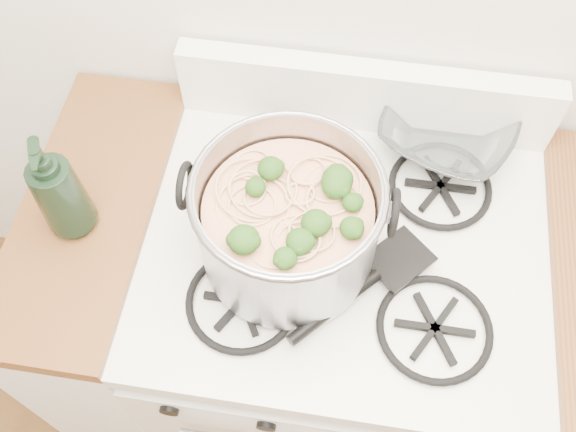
{
  "coord_description": "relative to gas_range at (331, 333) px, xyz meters",
  "views": [
    {
      "loc": [
        -0.02,
        0.68,
        1.97
      ],
      "look_at": [
        -0.1,
        1.22,
        1.05
      ],
      "focal_mm": 40.0,
      "sensor_mm": 36.0,
      "label": 1
    }
  ],
  "objects": [
    {
      "name": "bottle",
      "position": [
        -0.51,
        -0.04,
        0.6
      ],
      "size": [
        0.12,
        0.12,
        0.24
      ],
      "primitive_type": "imported",
      "rotation": [
        0.0,
        0.0,
        0.4
      ],
      "color": "black",
      "rests_on": "counter_left"
    },
    {
      "name": "spatula",
      "position": [
        0.1,
        -0.03,
        0.5
      ],
      "size": [
        0.42,
        0.42,
        0.02
      ],
      "primitive_type": null,
      "rotation": [
        0.0,
        0.0,
        -0.74
      ],
      "color": "black",
      "rests_on": "gas_range"
    },
    {
      "name": "counter_left",
      "position": [
        -0.51,
        0.0,
        0.02
      ],
      "size": [
        0.25,
        0.65,
        0.92
      ],
      "color": "silver",
      "rests_on": "ground"
    },
    {
      "name": "glass_bowl",
      "position": [
        0.17,
        0.26,
        0.5
      ],
      "size": [
        0.14,
        0.14,
        0.03
      ],
      "primitive_type": "imported",
      "rotation": [
        0.0,
        0.0,
        -0.38
      ],
      "color": "white",
      "rests_on": "gas_range"
    },
    {
      "name": "gas_range",
      "position": [
        0.0,
        0.0,
        0.0
      ],
      "size": [
        0.76,
        0.66,
        0.92
      ],
      "color": "white",
      "rests_on": "ground"
    },
    {
      "name": "stock_pot",
      "position": [
        -0.1,
        -0.04,
        0.59
      ],
      "size": [
        0.35,
        0.32,
        0.22
      ],
      "color": "gray",
      "rests_on": "gas_range"
    }
  ]
}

